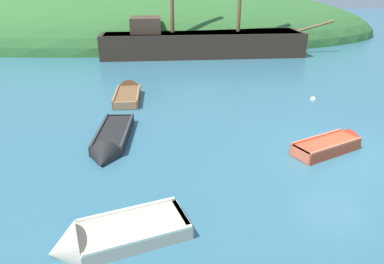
{
  "coord_description": "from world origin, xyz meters",
  "views": [
    {
      "loc": [
        -5.85,
        -10.16,
        5.48
      ],
      "look_at": [
        -4.97,
        1.93,
        0.11
      ],
      "focal_mm": 32.51,
      "sensor_mm": 36.0,
      "label": 1
    }
  ],
  "objects": [
    {
      "name": "ground_plane",
      "position": [
        0.0,
        0.0,
        0.0
      ],
      "size": [
        120.0,
        120.0,
        0.0
      ],
      "primitive_type": "plane",
      "color": "teal"
    },
    {
      "name": "shore_hill",
      "position": [
        -9.49,
        28.13,
        0.0
      ],
      "size": [
        51.85,
        23.3,
        9.92
      ],
      "primitive_type": "ellipsoid",
      "color": "#387033",
      "rests_on": "ground"
    },
    {
      "name": "sailing_ship",
      "position": [
        -3.23,
        16.84,
        0.67
      ],
      "size": [
        17.9,
        3.8,
        12.84
      ],
      "rotation": [
        0.0,
        0.0,
        0.02
      ],
      "color": "#38281E",
      "rests_on": "ground"
    },
    {
      "name": "rowboat_portside",
      "position": [
        -7.83,
        6.72,
        0.13
      ],
      "size": [
        1.19,
        3.36,
        1.1
      ],
      "rotation": [
        0.0,
        0.0,
        1.58
      ],
      "color": "brown",
      "rests_on": "ground"
    },
    {
      "name": "rowboat_outer_left",
      "position": [
        -7.94,
        1.23,
        0.1
      ],
      "size": [
        1.26,
        3.96,
        1.05
      ],
      "rotation": [
        0.0,
        0.0,
        4.67
      ],
      "color": "black",
      "rests_on": "ground"
    },
    {
      "name": "rowboat_near_dock",
      "position": [
        -0.13,
        0.32,
        0.14
      ],
      "size": [
        3.17,
        2.13,
        0.87
      ],
      "rotation": [
        0.0,
        0.0,
        0.44
      ],
      "color": "#C64C2D",
      "rests_on": "ground"
    },
    {
      "name": "rowboat_outer_right",
      "position": [
        -7.26,
        -3.86,
        0.1
      ],
      "size": [
        3.31,
        2.11,
        1.18
      ],
      "rotation": [
        0.0,
        0.0,
        3.46
      ],
      "color": "beige",
      "rests_on": "ground"
    },
    {
      "name": "buoy_white",
      "position": [
        1.31,
        5.68,
        0.0
      ],
      "size": [
        0.3,
        0.3,
        0.3
      ],
      "primitive_type": "sphere",
      "color": "white",
      "rests_on": "ground"
    }
  ]
}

